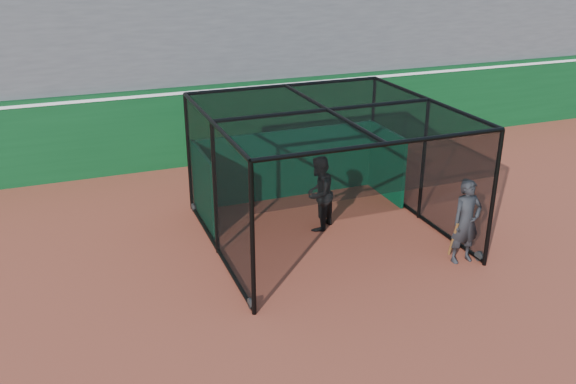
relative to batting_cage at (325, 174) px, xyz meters
name	(u,v)px	position (x,y,z in m)	size (l,w,h in m)	color
ground	(320,292)	(-1.16, -2.39, -1.54)	(120.00, 120.00, 0.00)	#96402B
outfield_wall	(212,122)	(-1.16, 6.11, -0.25)	(50.00, 0.50, 2.50)	#0A3B18
grandstand	(180,6)	(-1.16, 9.89, 2.94)	(50.00, 7.85, 8.95)	#4C4C4F
batting_cage	(325,174)	(0.00, 0.00, 0.00)	(5.38, 5.39, 3.08)	black
batter	(319,193)	(-0.01, 0.33, -0.61)	(0.90, 0.70, 1.85)	black
on_deck_player	(466,222)	(2.30, -2.32, -0.58)	(0.70, 0.46, 1.91)	black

